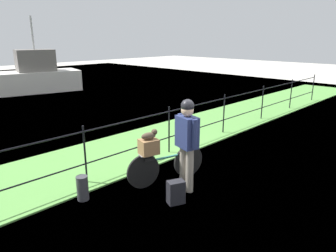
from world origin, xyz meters
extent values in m
plane|color=#B2ADA3|center=(0.00, 0.00, 0.00)|extent=(60.00, 60.00, 0.00)
cube|color=#569342|center=(0.00, 2.79, 0.01)|extent=(27.00, 2.40, 0.03)
plane|color=slate|center=(0.00, 10.81, 0.00)|extent=(30.00, 30.00, 0.00)
cylinder|color=black|center=(-2.25, 1.94, 0.57)|extent=(0.04, 0.04, 1.15)
cylinder|color=black|center=(0.00, 1.94, 0.57)|extent=(0.04, 0.04, 1.15)
cylinder|color=black|center=(2.25, 1.94, 0.57)|extent=(0.04, 0.04, 1.15)
cylinder|color=black|center=(4.50, 1.94, 0.57)|extent=(0.04, 0.04, 1.15)
cylinder|color=black|center=(6.75, 1.94, 0.57)|extent=(0.04, 0.04, 1.15)
cylinder|color=black|center=(9.00, 1.94, 0.57)|extent=(0.04, 0.04, 1.15)
cylinder|color=black|center=(0.00, 1.94, 0.40)|extent=(18.00, 0.03, 0.03)
cylinder|color=black|center=(0.00, 1.94, 1.03)|extent=(18.00, 0.03, 0.03)
cylinder|color=black|center=(-0.65, 0.77, 0.32)|extent=(0.64, 0.21, 0.65)
cylinder|color=black|center=(-1.61, 1.03, 0.32)|extent=(0.64, 0.21, 0.65)
cylinder|color=#337F70|center=(-1.13, 0.90, 0.50)|extent=(0.76, 0.24, 0.04)
cube|color=black|center=(-1.49, 1.00, 0.55)|extent=(0.22, 0.14, 0.06)
cube|color=slate|center=(-1.49, 1.00, 0.64)|extent=(0.39, 0.25, 0.02)
cube|color=olive|center=(-1.49, 1.00, 0.79)|extent=(0.38, 0.34, 0.28)
ellipsoid|color=#4C3D2D|center=(-1.49, 1.00, 0.99)|extent=(0.31, 0.21, 0.13)
sphere|color=#4C3D2D|center=(-1.38, 0.97, 1.05)|extent=(0.11, 0.11, 0.11)
cylinder|color=gray|center=(-1.08, 0.53, 0.41)|extent=(0.14, 0.14, 0.82)
cylinder|color=gray|center=(-1.13, 0.33, 0.41)|extent=(0.14, 0.14, 0.82)
cube|color=navy|center=(-1.10, 0.43, 1.10)|extent=(0.35, 0.45, 0.56)
cylinder|color=navy|center=(-1.04, 0.64, 1.13)|extent=(0.10, 0.10, 0.50)
cylinder|color=navy|center=(-1.16, 0.22, 1.13)|extent=(0.10, 0.10, 0.50)
sphere|color=tan|center=(-1.10, 0.43, 1.49)|extent=(0.22, 0.22, 0.22)
sphere|color=black|center=(-1.10, 0.43, 1.57)|extent=(0.23, 0.23, 0.23)
cube|color=black|center=(-1.60, 0.22, 0.20)|extent=(0.33, 0.27, 0.40)
cylinder|color=#38383D|center=(-2.63, 1.44, 0.22)|extent=(0.20, 0.20, 0.43)
cube|color=silver|center=(1.65, 12.96, 0.52)|extent=(4.35, 2.70, 1.04)
cube|color=slate|center=(1.65, 12.96, 1.57)|extent=(2.02, 1.65, 1.07)
cylinder|color=#B2B2B2|center=(1.65, 12.96, 2.90)|extent=(0.10, 0.10, 1.60)
camera|label=1|loc=(-5.04, -2.96, 2.70)|focal=33.20mm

